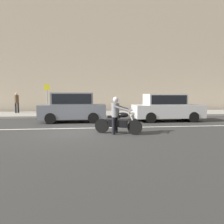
{
  "coord_description": "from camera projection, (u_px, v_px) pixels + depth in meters",
  "views": [
    {
      "loc": [
        0.51,
        -9.89,
        1.72
      ],
      "look_at": [
        1.56,
        -0.97,
        0.97
      ],
      "focal_mm": 34.4,
      "sensor_mm": 36.0,
      "label": 1
    }
  ],
  "objects": [
    {
      "name": "ground_plane",
      "position": [
        76.0,
        131.0,
        9.87
      ],
      "size": [
        80.0,
        80.0,
        0.0
      ],
      "primitive_type": "plane",
      "color": "#2C2C2C"
    },
    {
      "name": "sidewalk_slab",
      "position": [
        81.0,
        114.0,
        17.79
      ],
      "size": [
        40.0,
        4.4,
        0.14
      ],
      "primitive_type": "cube",
      "color": "gray",
      "rests_on": "ground_plane"
    },
    {
      "name": "building_facade",
      "position": [
        81.0,
        38.0,
        20.56
      ],
      "size": [
        40.0,
        1.4,
        14.22
      ],
      "primitive_type": "cube",
      "color": "#B7A893",
      "rests_on": "ground_plane"
    },
    {
      "name": "lane_marking_stripe",
      "position": [
        84.0,
        128.0,
        10.81
      ],
      "size": [
        18.0,
        0.14,
        0.01
      ],
      "primitive_type": "cube",
      "color": "silver",
      "rests_on": "ground_plane"
    },
    {
      "name": "motorcycle_with_rider_gray",
      "position": [
        118.0,
        119.0,
        9.25
      ],
      "size": [
        1.97,
        1.02,
        1.6
      ],
      "color": "black",
      "rests_on": "ground_plane"
    },
    {
      "name": "parked_hatchback_slate_gray",
      "position": [
        73.0,
        107.0,
        13.13
      ],
      "size": [
        3.94,
        1.76,
        1.8
      ],
      "color": "slate",
      "rests_on": "ground_plane"
    },
    {
      "name": "parked_sedan_silver",
      "position": [
        166.0,
        107.0,
        13.59
      ],
      "size": [
        4.32,
        1.82,
        1.72
      ],
      "color": "#B2B5BA",
      "rests_on": "ground_plane"
    },
    {
      "name": "street_sign_post",
      "position": [
        47.0,
        96.0,
        17.58
      ],
      "size": [
        0.44,
        0.08,
        2.38
      ],
      "color": "gray",
      "rests_on": "sidewalk_slab"
    },
    {
      "name": "pedestrian_bystander",
      "position": [
        17.0,
        101.0,
        17.81
      ],
      "size": [
        0.34,
        0.34,
        1.69
      ],
      "color": "black",
      "rests_on": "sidewalk_slab"
    }
  ]
}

